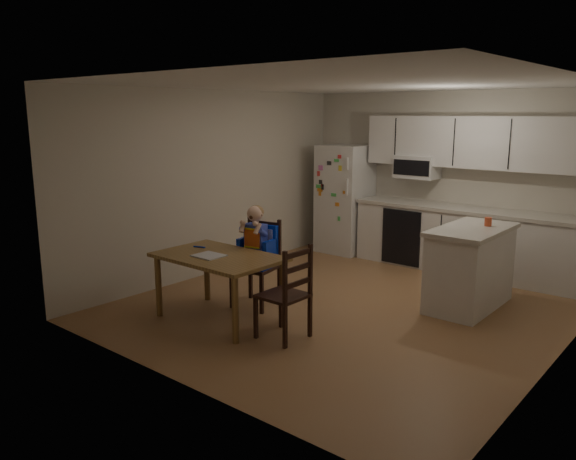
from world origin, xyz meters
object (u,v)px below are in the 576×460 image
(dining_table, at_px, (219,264))
(kitchen_island, at_px, (470,267))
(refrigerator, at_px, (345,199))
(chair_side, at_px, (290,288))
(red_cup, at_px, (488,222))
(chair_booster, at_px, (258,245))

(dining_table, bearing_deg, kitchen_island, 48.10)
(refrigerator, xyz_separation_m, chair_side, (1.65, -3.37, -0.31))
(dining_table, bearing_deg, refrigerator, 101.70)
(refrigerator, xyz_separation_m, red_cup, (2.71, -1.11, 0.13))
(refrigerator, distance_m, dining_table, 3.50)
(red_cup, xyz_separation_m, dining_table, (-2.00, -2.31, -0.36))
(kitchen_island, relative_size, dining_table, 0.94)
(chair_booster, xyz_separation_m, chair_side, (0.95, -0.57, -0.17))
(red_cup, relative_size, dining_table, 0.07)
(red_cup, bearing_deg, chair_side, -114.97)
(refrigerator, bearing_deg, kitchen_island, -26.52)
(chair_booster, bearing_deg, red_cup, 29.20)
(chair_booster, relative_size, chair_side, 1.24)
(chair_booster, bearing_deg, refrigerator, 93.07)
(chair_booster, bearing_deg, dining_table, -100.07)
(chair_side, bearing_deg, kitchen_island, 155.90)
(dining_table, distance_m, chair_booster, 0.63)
(refrigerator, bearing_deg, chair_side, -63.87)
(refrigerator, height_order, chair_booster, refrigerator)
(dining_table, bearing_deg, chair_side, 2.96)
(kitchen_island, bearing_deg, chair_side, -114.78)
(red_cup, xyz_separation_m, chair_side, (-1.05, -2.26, -0.44))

